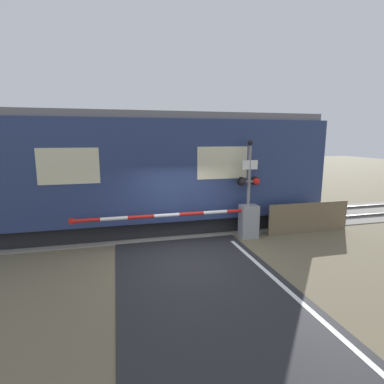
% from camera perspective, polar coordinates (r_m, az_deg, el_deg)
% --- Properties ---
extents(ground_plane, '(80.00, 80.00, 0.00)m').
position_cam_1_polar(ground_plane, '(8.78, -0.84, -12.54)').
color(ground_plane, '#6B6047').
extents(track_bed, '(36.00, 3.20, 0.13)m').
position_cam_1_polar(track_bed, '(11.74, -4.51, -6.47)').
color(track_bed, gray).
rests_on(track_bed, ground_plane).
extents(train, '(17.81, 2.96, 4.26)m').
position_cam_1_polar(train, '(11.23, -21.29, 3.32)').
color(train, black).
rests_on(train, ground_plane).
extents(crossing_barrier, '(6.07, 0.44, 1.15)m').
position_cam_1_polar(crossing_barrier, '(10.26, 8.06, -5.35)').
color(crossing_barrier, gray).
rests_on(crossing_barrier, ground_plane).
extents(signal_post, '(0.80, 0.26, 3.33)m').
position_cam_1_polar(signal_post, '(10.32, 10.80, 1.72)').
color(signal_post, gray).
rests_on(signal_post, ground_plane).
extents(roadside_fence, '(3.20, 0.06, 1.10)m').
position_cam_1_polar(roadside_fence, '(11.69, 21.34, -4.55)').
color(roadside_fence, '#726047').
rests_on(roadside_fence, ground_plane).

